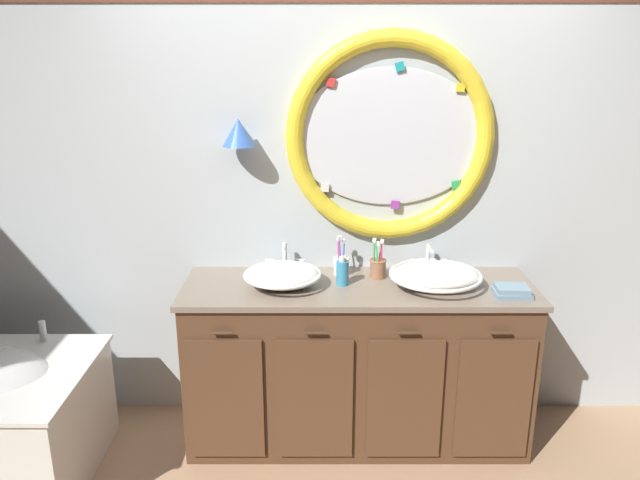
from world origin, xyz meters
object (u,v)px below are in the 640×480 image
at_px(toothbrush_holder_left, 342,264).
at_px(sink_basin_right, 436,275).
at_px(toothbrush_holder_right, 378,267).
at_px(soap_dispenser, 343,272).
at_px(sink_basin_left, 283,275).
at_px(folded_hand_towel, 512,291).

bearing_deg(toothbrush_holder_left, sink_basin_right, -21.52).
xyz_separation_m(toothbrush_holder_right, soap_dispenser, (-0.19, -0.10, 0.01)).
bearing_deg(sink_basin_left, soap_dispenser, 5.77).
bearing_deg(soap_dispenser, toothbrush_holder_right, 28.52).
xyz_separation_m(sink_basin_right, folded_hand_towel, (0.36, -0.12, -0.04)).
distance_m(sink_basin_left, toothbrush_holder_right, 0.52).
relative_size(sink_basin_right, toothbrush_holder_right, 2.16).
relative_size(sink_basin_right, toothbrush_holder_left, 2.15).
xyz_separation_m(toothbrush_holder_right, folded_hand_towel, (0.64, -0.25, -0.03)).
distance_m(sink_basin_left, sink_basin_right, 0.78).
bearing_deg(folded_hand_towel, toothbrush_holder_right, 158.38).
bearing_deg(toothbrush_holder_right, sink_basin_right, -25.71).
distance_m(sink_basin_right, soap_dispenser, 0.47).
bearing_deg(toothbrush_holder_right, sink_basin_left, -164.84).
relative_size(toothbrush_holder_left, folded_hand_towel, 1.28).
relative_size(sink_basin_left, toothbrush_holder_right, 1.82).
bearing_deg(toothbrush_holder_right, folded_hand_towel, -21.62).
xyz_separation_m(toothbrush_holder_left, toothbrush_holder_right, (0.19, -0.05, 0.00)).
bearing_deg(soap_dispenser, toothbrush_holder_left, 90.33).
xyz_separation_m(sink_basin_left, toothbrush_holder_left, (0.31, 0.19, -0.01)).
height_order(toothbrush_holder_left, toothbrush_holder_right, same).
bearing_deg(sink_basin_right, toothbrush_holder_right, 154.29).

